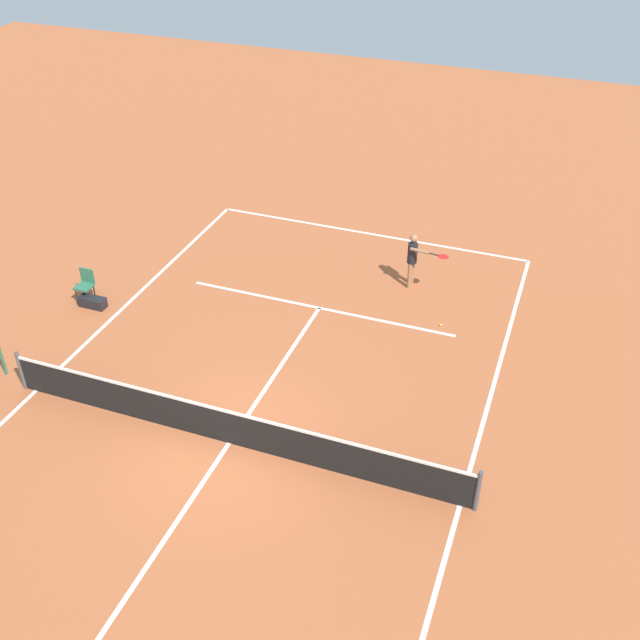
{
  "coord_description": "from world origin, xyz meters",
  "views": [
    {
      "loc": [
        -6.09,
        10.63,
        11.71
      ],
      "look_at": [
        -0.63,
        -4.1,
        0.8
      ],
      "focal_mm": 42.06,
      "sensor_mm": 36.0,
      "label": 1
    }
  ],
  "objects": [
    {
      "name": "ground_plane",
      "position": [
        0.0,
        0.0,
        0.0
      ],
      "size": [
        60.0,
        60.0,
        0.0
      ],
      "primitive_type": "plane",
      "color": "#AD5933"
    },
    {
      "name": "court_lines",
      "position": [
        0.0,
        0.0,
        0.0
      ],
      "size": [
        10.43,
        20.93,
        0.01
      ],
      "color": "white",
      "rests_on": "ground"
    },
    {
      "name": "tennis_net",
      "position": [
        0.0,
        0.0,
        0.5
      ],
      "size": [
        11.03,
        0.1,
        1.07
      ],
      "color": "#4C4C51",
      "rests_on": "ground"
    },
    {
      "name": "player_serving",
      "position": [
        -2.14,
        -7.74,
        1.01
      ],
      "size": [
        1.25,
        0.69,
        1.7
      ],
      "rotation": [
        0.0,
        0.0,
        1.44
      ],
      "color": "#9E704C",
      "rests_on": "ground"
    },
    {
      "name": "tennis_ball",
      "position": [
        -3.4,
        -6.05,
        0.03
      ],
      "size": [
        0.07,
        0.07,
        0.07
      ],
      "primitive_type": "sphere",
      "color": "#CCE033",
      "rests_on": "ground"
    },
    {
      "name": "courtside_chair_mid",
      "position": [
        6.33,
        -3.84,
        0.53
      ],
      "size": [
        0.44,
        0.46,
        0.95
      ],
      "color": "#262626",
      "rests_on": "ground"
    },
    {
      "name": "equipment_bag",
      "position": [
        5.99,
        -3.59,
        0.15
      ],
      "size": [
        0.76,
        0.32,
        0.3
      ],
      "primitive_type": "cube",
      "color": "black",
      "rests_on": "ground"
    }
  ]
}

